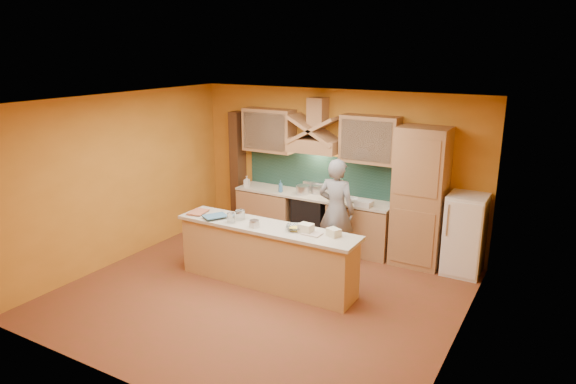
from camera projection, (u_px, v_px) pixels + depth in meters
The scene contains 36 objects.
floor at pixel (262, 293), 7.57m from camera, with size 5.50×5.00×0.01m, color brown.
ceiling at pixel (259, 102), 6.81m from camera, with size 5.50×5.00×0.01m, color white.
wall_back at pixel (335, 167), 9.28m from camera, with size 5.50×0.02×2.80m, color orange.
wall_front at pixel (125, 266), 5.10m from camera, with size 5.50×0.02×2.80m, color orange.
wall_left at pixel (121, 178), 8.51m from camera, with size 0.02×5.00×2.80m, color orange.
wall_right at pixel (462, 237), 5.87m from camera, with size 0.02×5.00×2.80m, color orange.
base_cabinet_left at pixel (269, 212), 9.89m from camera, with size 1.10×0.60×0.86m, color #A8774C.
base_cabinet_right at pixel (361, 229), 8.98m from camera, with size 1.10×0.60×0.86m, color #A8774C.
counter_top at pixel (313, 196), 9.31m from camera, with size 3.00×0.62×0.04m, color beige.
stove at pixel (312, 219), 9.43m from camera, with size 0.60×0.58×0.90m, color black.
backsplash at pixel (320, 174), 9.45m from camera, with size 3.00×0.03×0.70m, color #17342D.
range_hood at pixel (315, 145), 9.10m from camera, with size 0.92×0.50×0.24m, color #A8774C.
hood_chimney at pixel (318, 112), 9.02m from camera, with size 0.30×0.30×0.50m, color #A8774C.
upper_cabinet_left at pixel (269, 130), 9.59m from camera, with size 1.00×0.35×0.80m, color #A8774C.
upper_cabinet_right at pixel (370, 139), 8.63m from camera, with size 1.00×0.35×0.80m, color #A8774C.
pantry_column at pixel (420, 197), 8.30m from camera, with size 0.80×0.60×2.30m, color #A8774C.
fridge at pixel (465, 235), 8.08m from camera, with size 0.58×0.60×1.30m, color white.
trim_column_left at pixel (238, 170), 10.20m from camera, with size 0.20×0.30×2.30m, color #472816.
island_body at pixel (267, 257), 7.75m from camera, with size 2.80×0.55×0.88m, color tan.
island_top at pixel (266, 227), 7.62m from camera, with size 2.90×0.62×0.05m, color beige.
person at pixel (336, 210), 8.52m from camera, with size 0.64×0.42×1.76m, color gray.
pot_large at pixel (303, 191), 9.32m from camera, with size 0.24×0.24×0.16m, color silver.
pot_small at pixel (317, 191), 9.36m from camera, with size 0.22×0.22×0.15m, color #B1B2B8.
soap_bottle_a at pixel (247, 181), 9.80m from camera, with size 0.10×0.10×0.21m, color beige.
soap_bottle_b at pixel (281, 186), 9.43m from camera, with size 0.08×0.09×0.22m, color #356794.
bowl_back at pixel (353, 200), 8.86m from camera, with size 0.21×0.21×0.07m, color silver.
dish_rack at pixel (364, 203), 8.61m from camera, with size 0.27×0.21×0.10m, color silver.
book_lower at pixel (191, 211), 8.21m from camera, with size 0.25×0.34×0.03m, color #B96342.
book_upper at pixel (212, 214), 8.02m from camera, with size 0.25×0.35×0.03m, color teal.
jar_large at pixel (240, 215), 7.87m from camera, with size 0.14×0.14×0.14m, color silver.
jar_small at pixel (231, 218), 7.71m from camera, with size 0.12×0.12×0.15m, color silver.
kitchen_scale at pixel (254, 225), 7.52m from camera, with size 0.11×0.11×0.09m, color silver.
mixing_bowl at pixel (296, 228), 7.41m from camera, with size 0.28×0.28×0.07m, color silver.
cloth at pixel (312, 234), 7.25m from camera, with size 0.26×0.20×0.02m, color beige.
grocery_bag_a at pixel (306, 228), 7.31m from camera, with size 0.20×0.16×0.13m, color beige.
grocery_bag_b at pixel (334, 232), 7.17m from camera, with size 0.18×0.14×0.11m, color beige.
Camera 1 is at (3.76, -5.78, 3.49)m, focal length 32.00 mm.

